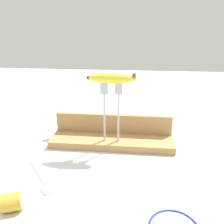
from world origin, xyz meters
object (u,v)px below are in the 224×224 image
(fork_stand_center, at_px, (111,108))
(banana_chunk_far, at_px, (12,202))
(fork_fallen_far, at_px, (106,111))
(fork_fallen_near, at_px, (42,180))
(banana_raised_center, at_px, (111,78))

(fork_stand_center, distance_m, banana_chunk_far, 0.40)
(fork_stand_center, height_order, banana_chunk_far, fork_stand_center)
(fork_fallen_far, xyz_separation_m, banana_chunk_far, (-0.13, -0.69, 0.02))
(fork_stand_center, bearing_deg, fork_fallen_near, -128.17)
(fork_fallen_near, relative_size, fork_fallen_far, 1.00)
(fork_fallen_far, bearing_deg, banana_chunk_far, -100.69)
(fork_stand_center, xyz_separation_m, fork_fallen_far, (-0.07, 0.37, -0.14))
(fork_stand_center, xyz_separation_m, banana_raised_center, (-0.00, 0.00, 0.10))
(fork_stand_center, relative_size, fork_fallen_far, 1.34)
(fork_stand_center, bearing_deg, banana_raised_center, 178.42)
(fork_stand_center, distance_m, banana_raised_center, 0.10)
(fork_fallen_near, height_order, fork_fallen_far, same)
(banana_raised_center, distance_m, fork_fallen_far, 0.45)
(fork_fallen_near, bearing_deg, banana_raised_center, 51.84)
(fork_fallen_near, distance_m, fork_fallen_far, 0.59)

